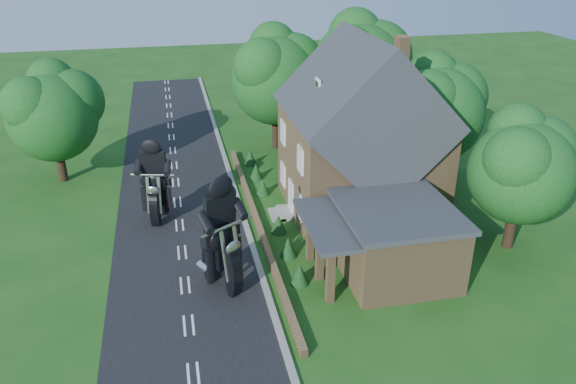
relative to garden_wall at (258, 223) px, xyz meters
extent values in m
plane|color=#1A4914|center=(-4.30, -5.00, -0.20)|extent=(120.00, 120.00, 0.00)
cube|color=black|center=(-4.30, -5.00, -0.19)|extent=(7.00, 80.00, 0.02)
cube|color=gray|center=(-0.65, -5.00, -0.14)|extent=(0.30, 80.00, 0.12)
cube|color=olive|center=(0.00, 0.00, 0.00)|extent=(0.30, 22.00, 0.40)
cube|color=olive|center=(6.20, 1.00, 2.80)|extent=(8.00, 8.00, 6.00)
cube|color=#2C2F35|center=(6.20, 1.00, 5.80)|extent=(8.48, 8.64, 8.48)
cube|color=olive|center=(8.20, 1.00, 9.00)|extent=(0.60, 0.90, 1.60)
cube|color=white|center=(3.60, 1.00, 7.30)|extent=(0.12, 0.80, 0.90)
cube|color=black|center=(3.54, 1.00, 7.30)|extent=(0.04, 0.55, 0.65)
cube|color=white|center=(2.14, 1.00, 0.85)|extent=(0.10, 1.10, 2.10)
cube|color=gray|center=(1.80, 1.00, -0.05)|extent=(0.80, 1.60, 0.30)
cube|color=gray|center=(1.30, 1.00, -0.12)|extent=(0.80, 1.60, 0.15)
cube|color=white|center=(2.14, -1.20, 1.40)|extent=(0.10, 1.10, 1.40)
cube|color=black|center=(2.12, -1.20, 1.40)|extent=(0.04, 0.92, 1.22)
cube|color=white|center=(2.14, 3.20, 1.40)|extent=(0.10, 1.10, 1.40)
cube|color=black|center=(2.12, 3.20, 1.40)|extent=(0.04, 0.92, 1.22)
cube|color=white|center=(2.14, -1.20, 4.10)|extent=(0.10, 1.10, 1.40)
cube|color=black|center=(2.12, -1.20, 4.10)|extent=(0.04, 0.92, 1.22)
cube|color=white|center=(2.14, 3.20, 4.10)|extent=(0.10, 1.10, 1.40)
cube|color=black|center=(2.12, 3.20, 4.10)|extent=(0.04, 0.92, 1.22)
cube|color=olive|center=(5.70, -5.80, 1.40)|extent=(5.00, 5.60, 3.20)
cube|color=#2C2F35|center=(5.70, -5.80, 3.12)|extent=(5.30, 5.94, 0.24)
cube|color=#2C2F35|center=(2.60, -5.80, 2.75)|extent=(2.60, 5.32, 0.22)
cube|color=olive|center=(2.00, -7.60, 1.20)|extent=(0.35, 0.35, 2.80)
cube|color=olive|center=(2.00, -5.80, 1.20)|extent=(0.35, 0.35, 2.80)
cube|color=olive|center=(2.00, -4.00, 1.20)|extent=(0.35, 0.35, 2.80)
cylinder|color=black|center=(12.70, -5.00, 1.20)|extent=(0.56, 0.56, 2.80)
sphere|color=#144717|center=(12.70, -5.00, 4.03)|extent=(5.20, 5.20, 5.20)
sphere|color=#144717|center=(13.87, -4.48, 4.81)|extent=(3.74, 3.74, 3.74)
sphere|color=#144717|center=(11.79, -5.78, 5.07)|extent=(3.22, 3.22, 3.22)
sphere|color=#144717|center=(12.80, -3.96, 5.85)|extent=(2.86, 2.86, 2.86)
cylinder|color=black|center=(12.20, 3.50, 1.30)|extent=(0.56, 0.56, 3.00)
sphere|color=#144717|center=(12.20, 3.50, 4.45)|extent=(6.00, 6.00, 6.00)
sphere|color=#144717|center=(13.55, 4.10, 5.35)|extent=(4.32, 4.32, 4.32)
sphere|color=#144717|center=(11.15, 2.60, 5.65)|extent=(3.72, 3.72, 3.72)
sphere|color=#144717|center=(12.30, 4.70, 6.55)|extent=(3.30, 3.30, 3.30)
cylinder|color=black|center=(9.70, 11.00, 1.60)|extent=(0.56, 0.56, 3.60)
sphere|color=#144717|center=(9.70, 11.00, 5.38)|extent=(7.20, 7.20, 7.20)
sphere|color=#144717|center=(11.32, 11.72, 6.46)|extent=(5.18, 5.18, 5.18)
sphere|color=#144717|center=(8.44, 9.92, 6.82)|extent=(4.46, 4.46, 4.46)
sphere|color=#144717|center=(9.80, 12.44, 7.90)|extent=(3.96, 3.96, 3.96)
cylinder|color=black|center=(3.70, 12.00, 1.50)|extent=(0.56, 0.56, 3.40)
sphere|color=#144717|center=(3.70, 12.00, 4.96)|extent=(6.40, 6.40, 6.40)
sphere|color=#144717|center=(5.14, 12.64, 5.92)|extent=(4.61, 4.61, 4.61)
sphere|color=#144717|center=(2.58, 11.04, 6.24)|extent=(3.97, 3.97, 3.97)
sphere|color=#144717|center=(3.80, 13.28, 7.20)|extent=(3.52, 3.52, 3.52)
cylinder|color=black|center=(-11.30, 9.00, 1.20)|extent=(0.56, 0.56, 2.80)
sphere|color=#144717|center=(-11.30, 9.00, 4.14)|extent=(5.60, 5.60, 5.60)
sphere|color=#144717|center=(-10.04, 9.56, 4.98)|extent=(4.03, 4.03, 4.03)
sphere|color=#144717|center=(-12.28, 8.16, 5.26)|extent=(3.47, 3.47, 3.47)
sphere|color=#144717|center=(-11.20, 10.12, 6.10)|extent=(3.08, 3.08, 3.08)
cone|color=#113615|center=(1.00, -6.00, 0.35)|extent=(0.90, 0.90, 1.10)
cone|color=#113615|center=(1.00, -3.50, 0.35)|extent=(0.90, 0.90, 1.10)
cone|color=#113615|center=(1.00, -1.00, 0.35)|extent=(0.90, 0.90, 1.10)
cone|color=#113615|center=(1.00, 4.00, 0.35)|extent=(0.90, 0.90, 1.10)
cone|color=#113615|center=(1.00, 6.50, 0.35)|extent=(0.90, 0.90, 1.10)
cone|color=#113615|center=(1.00, 9.00, 0.35)|extent=(0.90, 0.90, 1.10)
camera|label=1|loc=(-4.26, -27.45, 15.03)|focal=35.00mm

